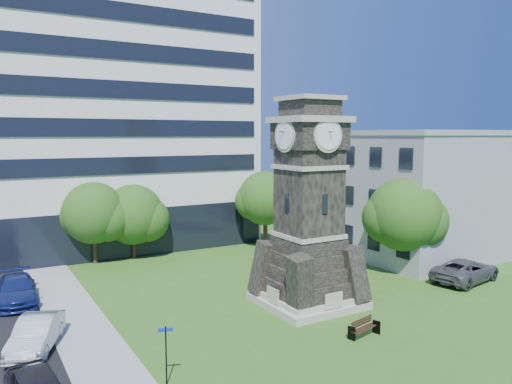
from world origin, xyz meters
TOP-DOWN VIEW (x-y plane):
  - ground at (0.00, 0.00)m, footprint 160.00×160.00m
  - sidewalk at (-9.50, 5.00)m, footprint 3.00×70.00m
  - clock_tower at (3.00, 2.00)m, footprint 5.40×5.40m
  - office_tall at (-3.20, 25.84)m, footprint 26.20×15.11m
  - office_low at (19.97, 8.00)m, footprint 15.20×12.20m
  - car_street_mid at (-11.80, 3.20)m, footprint 3.24×4.89m
  - car_street_north at (-12.01, 10.97)m, footprint 2.46×5.48m
  - car_east_lot at (15.08, 0.24)m, footprint 6.02×3.50m
  - park_bench at (2.53, -3.38)m, footprint 1.74×0.46m
  - street_sign at (-7.68, -3.09)m, footprint 0.59×0.06m
  - tree_nw at (-5.78, 18.16)m, footprint 5.32×4.83m
  - tree_nc at (-2.64, 18.25)m, footprint 5.42×4.93m
  - tree_ne at (8.68, 16.16)m, footprint 5.32×4.84m
  - tree_east at (12.78, 3.73)m, footprint 5.83×5.30m

SIDE VIEW (x-z plane):
  - ground at x=0.00m, z-range 0.00..0.00m
  - sidewalk at x=-9.50m, z-range 0.00..0.06m
  - park_bench at x=2.53m, z-range 0.03..0.92m
  - car_street_mid at x=-11.80m, z-range 0.00..1.52m
  - car_street_north at x=-12.01m, z-range 0.00..1.56m
  - car_east_lot at x=15.08m, z-range 0.00..1.58m
  - street_sign at x=-7.68m, z-range 0.31..2.76m
  - tree_nc at x=-2.64m, z-range 0.43..6.51m
  - tree_nw at x=-5.78m, z-range 0.63..7.05m
  - tree_east at x=12.78m, z-range 0.70..7.75m
  - tree_ne at x=8.68m, z-range 0.84..7.73m
  - office_low at x=19.97m, z-range 0.01..10.41m
  - clock_tower at x=3.00m, z-range -0.83..11.39m
  - office_tall at x=-3.20m, z-range -0.08..28.52m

